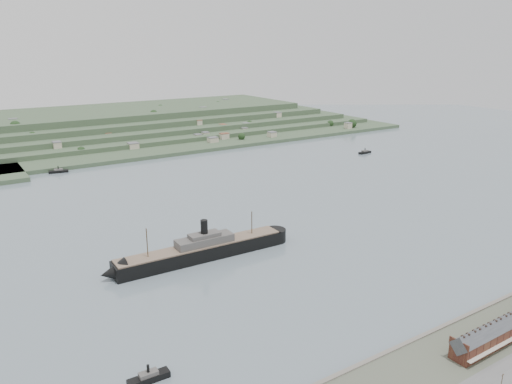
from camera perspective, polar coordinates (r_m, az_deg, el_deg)
ground at (r=344.90m, az=2.65°, el=-3.41°), size 1400.00×1400.00×0.00m
terrace_row at (r=231.65m, az=26.17°, el=-13.96°), size 55.60×9.80×11.07m
far_peninsula at (r=699.05m, az=-14.62°, el=7.36°), size 760.00×309.00×30.00m
steamship at (r=286.25m, az=-6.75°, el=-6.76°), size 114.49×16.07×27.47m
tugboat at (r=197.15m, az=-12.16°, el=-20.00°), size 15.52×4.39×6.95m
ferry_west at (r=509.93m, az=-21.64°, el=2.23°), size 18.17×8.02×6.59m
ferry_east at (r=571.23m, az=12.33°, el=4.47°), size 17.02×6.03×6.26m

